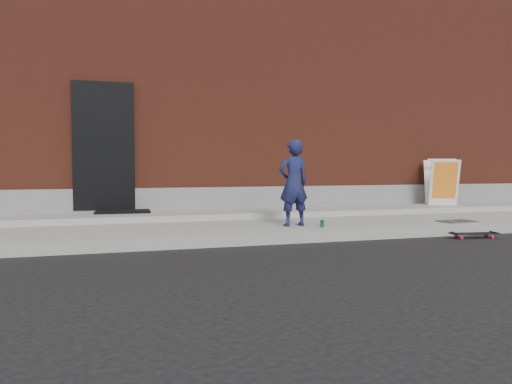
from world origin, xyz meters
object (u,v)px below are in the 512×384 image
object	(u,v)px
child	(294,183)
pizza_sign	(442,182)
soda_can	(322,224)
skateboard	(474,234)

from	to	relation	value
child	pizza_sign	bearing A→B (deg)	-163.30
child	soda_can	bearing A→B (deg)	134.54
child	skateboard	distance (m)	2.72
soda_can	pizza_sign	bearing A→B (deg)	28.91
child	pizza_sign	world-z (taller)	child
skateboard	pizza_sign	xyz separation A→B (m)	(1.51, 2.72, 0.66)
pizza_sign	child	bearing A→B (deg)	-156.56
child	pizza_sign	size ratio (longest dim) A/B	1.37
skateboard	pizza_sign	bearing A→B (deg)	60.90
pizza_sign	skateboard	bearing A→B (deg)	-119.10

